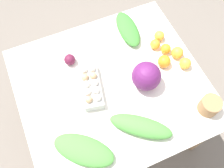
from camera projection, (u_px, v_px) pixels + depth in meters
ground_plane at (112, 121)px, 2.18m from camera, size 8.00×8.00×0.00m
dining_table at (112, 92)px, 1.63m from camera, size 1.15×1.04×0.70m
cabbage_purple at (146, 76)px, 1.48m from camera, size 0.18×0.18×0.18m
egg_carton at (91, 86)px, 1.50m from camera, size 0.17×0.31×0.09m
paper_bag at (210, 106)px, 1.44m from camera, size 0.12×0.12×0.10m
greens_bunch_chard at (84, 150)px, 1.34m from camera, size 0.36×0.35×0.07m
greens_bunch_beet_tops at (141, 126)px, 1.39m from camera, size 0.35×0.32×0.08m
greens_bunch_dandelion at (128, 29)px, 1.71m from camera, size 0.15×0.31×0.07m
beet_root at (70, 60)px, 1.59m from camera, size 0.07×0.07×0.07m
orange_0 at (177, 53)px, 1.61m from camera, size 0.08×0.08×0.08m
orange_1 at (164, 61)px, 1.58m from camera, size 0.08×0.08×0.08m
orange_2 at (166, 49)px, 1.63m from camera, size 0.07×0.07×0.07m
orange_3 at (155, 44)px, 1.65m from camera, size 0.07×0.07×0.07m
orange_4 at (185, 63)px, 1.58m from camera, size 0.07×0.07×0.07m
orange_5 at (159, 36)px, 1.68m from camera, size 0.07×0.07×0.07m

